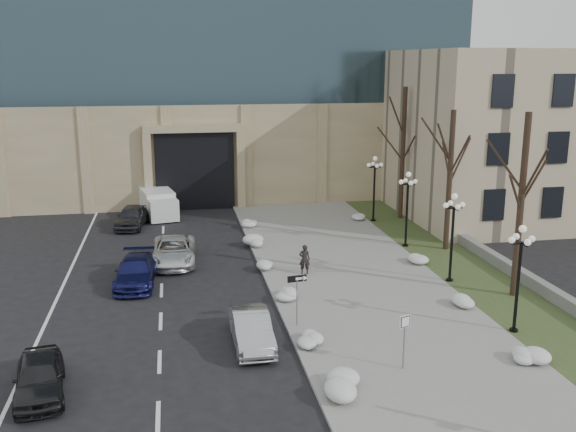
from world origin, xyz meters
name	(u,v)px	position (x,y,z in m)	size (l,w,h in m)	color
ground	(368,431)	(0.00, 0.00, 0.00)	(160.00, 160.00, 0.00)	black
sidewalk	(353,277)	(3.50, 14.00, 0.06)	(9.00, 40.00, 0.12)	gray
curb	(269,282)	(-1.00, 14.00, 0.07)	(0.30, 40.00, 0.14)	gray
grass_strip	(467,271)	(10.00, 14.00, 0.05)	(4.00, 40.00, 0.10)	#364522
stone_wall	(484,253)	(12.00, 16.00, 0.35)	(0.50, 30.00, 0.70)	slate
classical_building	(537,131)	(22.00, 27.98, 6.00)	(22.00, 18.12, 12.00)	tan
car_a	(39,377)	(-10.53, 4.19, 0.69)	(1.63, 4.04, 1.38)	black
car_b	(252,329)	(-2.82, 6.83, 0.70)	(1.48, 4.24, 1.40)	#A3A6AA
car_c	(136,272)	(-7.79, 15.11, 0.70)	(1.95, 4.80, 1.39)	#171953
car_d	(174,251)	(-5.83, 18.43, 0.72)	(2.40, 5.20, 1.44)	silver
car_e	(132,217)	(-8.60, 27.14, 0.76)	(1.79, 4.45, 1.52)	#323338
pedestrian	(305,259)	(1.06, 14.91, 0.93)	(0.59, 0.39, 1.62)	black
box_truck	(157,203)	(-6.93, 30.60, 0.93)	(3.22, 6.33, 1.92)	silver
one_way_sign	(300,284)	(-0.52, 8.22, 1.98)	(0.90, 0.26, 2.40)	slate
keep_sign	(405,330)	(2.46, 3.59, 1.64)	(0.46, 0.20, 2.23)	slate
snow_clump_b	(336,387)	(-0.44, 2.34, 0.30)	(1.10, 1.60, 0.36)	silver
snow_clump_c	(313,337)	(-0.34, 6.53, 0.30)	(1.10, 1.60, 0.36)	silver
snow_clump_d	(282,296)	(-0.81, 11.31, 0.30)	(1.10, 1.60, 0.36)	silver
snow_clump_e	(268,264)	(-0.69, 16.28, 0.30)	(1.10, 1.60, 0.36)	silver
snow_clump_f	(257,243)	(-0.73, 20.60, 0.30)	(1.10, 1.60, 0.36)	silver
snow_clump_g	(248,224)	(-0.74, 25.32, 0.30)	(1.10, 1.60, 0.36)	silver
snow_clump_h	(531,359)	(7.34, 3.08, 0.30)	(1.10, 1.60, 0.36)	silver
snow_clump_i	(466,301)	(7.58, 9.11, 0.30)	(1.10, 1.60, 0.36)	silver
snow_clump_j	(415,261)	(7.55, 15.42, 0.30)	(1.10, 1.60, 0.36)	silver
snow_clump_k	(359,216)	(7.49, 26.39, 0.30)	(1.10, 1.60, 0.36)	silver
lamppost_a	(520,264)	(8.30, 6.00, 3.07)	(1.18, 1.18, 4.76)	black
lamppost_b	(453,226)	(8.30, 12.50, 3.07)	(1.18, 1.18, 4.76)	black
lamppost_c	(407,199)	(8.30, 19.00, 3.07)	(1.18, 1.18, 4.76)	black
lamppost_d	(374,180)	(8.30, 25.50, 3.07)	(1.18, 1.18, 4.76)	black
tree_near	(523,180)	(10.50, 10.00, 5.83)	(3.20, 3.20, 9.00)	black
tree_mid	(451,161)	(10.50, 18.00, 5.50)	(3.20, 3.20, 8.50)	black
tree_far	(404,135)	(10.50, 26.00, 6.15)	(3.20, 3.20, 9.50)	black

